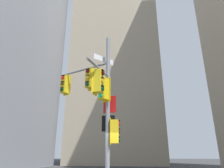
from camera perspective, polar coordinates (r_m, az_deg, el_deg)
building_mid_block at (r=39.89m, az=1.41°, el=4.77°), size 14.95×14.95×35.72m
signal_pole_assembly at (r=9.41m, az=-4.31°, el=-3.60°), size 3.43×3.63×7.26m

